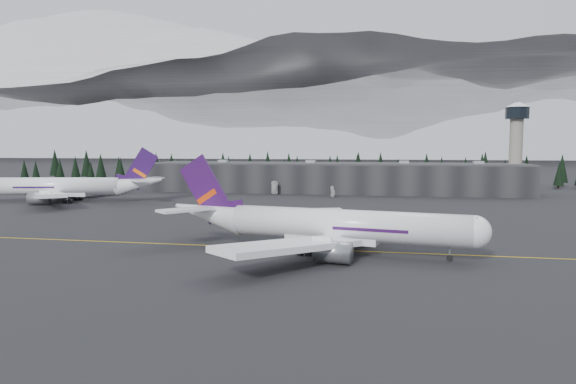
% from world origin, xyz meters
% --- Properties ---
extents(ground, '(1400.00, 1400.00, 0.00)m').
position_xyz_m(ground, '(0.00, 0.00, 0.00)').
color(ground, black).
rests_on(ground, ground).
extents(taxiline, '(400.00, 0.40, 0.02)m').
position_xyz_m(taxiline, '(0.00, -2.00, 0.01)').
color(taxiline, gold).
rests_on(taxiline, ground).
extents(terminal, '(160.00, 30.00, 12.60)m').
position_xyz_m(terminal, '(0.00, 125.00, 6.30)').
color(terminal, black).
rests_on(terminal, ground).
extents(control_tower, '(10.00, 10.00, 37.70)m').
position_xyz_m(control_tower, '(75.00, 128.00, 23.41)').
color(control_tower, gray).
rests_on(control_tower, ground).
extents(treeline, '(360.00, 20.00, 15.00)m').
position_xyz_m(treeline, '(0.00, 162.00, 7.50)').
color(treeline, black).
rests_on(treeline, ground).
extents(mountain_ridge, '(4400.00, 900.00, 420.00)m').
position_xyz_m(mountain_ridge, '(0.00, 1000.00, 0.00)').
color(mountain_ridge, white).
rests_on(mountain_ridge, ground).
extents(jet_main, '(61.32, 56.17, 18.14)m').
position_xyz_m(jet_main, '(10.34, -3.51, 5.11)').
color(jet_main, white).
rests_on(jet_main, ground).
extents(jet_parked, '(65.60, 59.97, 19.50)m').
position_xyz_m(jet_parked, '(-88.29, 65.71, 5.50)').
color(jet_parked, white).
rests_on(jet_parked, ground).
extents(gse_vehicle_a, '(3.43, 5.97, 1.57)m').
position_xyz_m(gse_vehicle_a, '(-22.42, 107.61, 0.78)').
color(gse_vehicle_a, silver).
rests_on(gse_vehicle_a, ground).
extents(gse_vehicle_b, '(4.88, 3.72, 1.55)m').
position_xyz_m(gse_vehicle_b, '(2.54, 98.83, 0.77)').
color(gse_vehicle_b, silver).
rests_on(gse_vehicle_b, ground).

